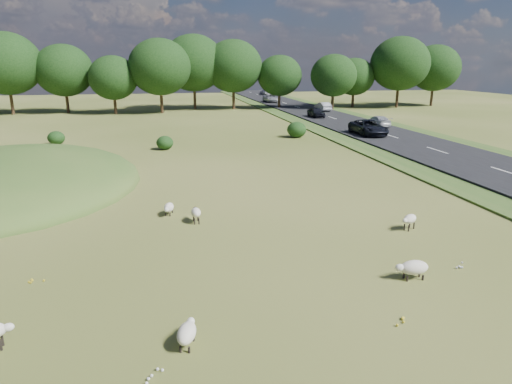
# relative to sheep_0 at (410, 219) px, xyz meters

# --- Properties ---
(ground) EXTENTS (160.00, 160.00, 0.00)m
(ground) POSITION_rel_sheep_0_xyz_m (-8.19, 20.09, -0.50)
(ground) COLOR #43541A
(ground) RESTS_ON ground
(mound) EXTENTS (16.00, 20.00, 4.00)m
(mound) POSITION_rel_sheep_0_xyz_m (-20.19, 12.09, -0.50)
(mound) COLOR #33561E
(mound) RESTS_ON ground
(road) EXTENTS (8.00, 150.00, 0.25)m
(road) POSITION_rel_sheep_0_xyz_m (11.81, 30.09, -0.38)
(road) COLOR black
(road) RESTS_ON ground
(treeline) EXTENTS (96.28, 14.66, 11.70)m
(treeline) POSITION_rel_sheep_0_xyz_m (-9.25, 55.52, 6.06)
(treeline) COLOR black
(treeline) RESTS_ON ground
(shrubs) EXTENTS (24.62, 6.15, 1.58)m
(shrubs) POSITION_rel_sheep_0_xyz_m (-6.01, 25.77, 0.20)
(shrubs) COLOR black
(shrubs) RESTS_ON ground
(sheep_0) EXTENTS (1.01, 0.81, 0.72)m
(sheep_0) POSITION_rel_sheep_0_xyz_m (0.00, 0.00, 0.00)
(sheep_0) COLOR beige
(sheep_0) RESTS_ON ground
(sheep_1) EXTENTS (0.72, 1.15, 0.64)m
(sheep_1) POSITION_rel_sheep_0_xyz_m (-10.35, -6.80, -0.10)
(sheep_1) COLOR beige
(sheep_1) RESTS_ON ground
(sheep_2) EXTENTS (0.45, 1.00, 0.72)m
(sheep_2) POSITION_rel_sheep_0_xyz_m (-9.32, 2.95, 0.00)
(sheep_2) COLOR beige
(sheep_2) RESTS_ON ground
(sheep_4) EXTENTS (0.66, 1.08, 0.60)m
(sheep_4) POSITION_rel_sheep_0_xyz_m (-10.54, 4.36, -0.13)
(sheep_4) COLOR beige
(sheep_4) RESTS_ON ground
(sheep_5) EXTENTS (1.22, 0.59, 0.70)m
(sheep_5) POSITION_rel_sheep_0_xyz_m (-2.44, -4.49, -0.06)
(sheep_5) COLOR beige
(sheep_5) RESTS_ON ground
(car_0) EXTENTS (2.40, 5.21, 1.45)m
(car_0) POSITION_rel_sheep_0_xyz_m (9.91, 66.42, 0.47)
(car_0) COLOR #AFB1B7
(car_0) RESTS_ON road
(car_2) EXTENTS (1.70, 4.19, 1.22)m
(car_2) POSITION_rel_sheep_0_xyz_m (13.71, 30.86, 0.36)
(car_2) COLOR silver
(car_2) RESTS_ON road
(car_3) EXTENTS (1.56, 3.87, 1.32)m
(car_3) POSITION_rel_sheep_0_xyz_m (9.91, 41.24, 0.41)
(car_3) COLOR black
(car_3) RESTS_ON road
(car_4) EXTENTS (1.39, 3.99, 1.31)m
(car_4) POSITION_rel_sheep_0_xyz_m (13.71, 48.95, 0.40)
(car_4) COLOR #A9ABB1
(car_4) RESTS_ON road
(car_5) EXTENTS (2.45, 5.32, 1.48)m
(car_5) POSITION_rel_sheep_0_xyz_m (9.91, 25.28, 0.49)
(car_5) COLOR black
(car_5) RESTS_ON road
(car_6) EXTENTS (2.13, 5.24, 1.52)m
(car_6) POSITION_rel_sheep_0_xyz_m (13.71, 87.07, 0.51)
(car_6) COLOR white
(car_6) RESTS_ON road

